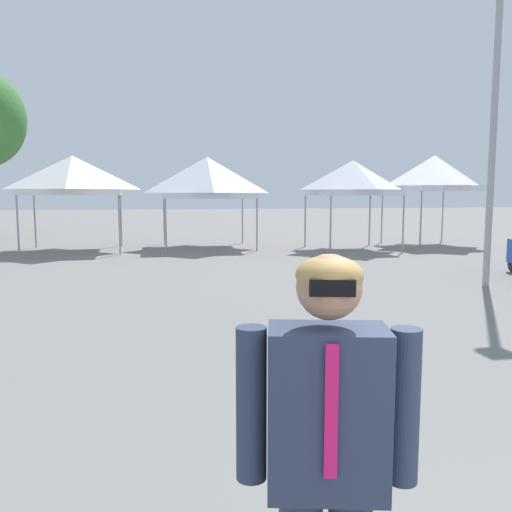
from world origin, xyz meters
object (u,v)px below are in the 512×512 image
person_foreground (326,460)px  light_pole_near_lift (496,80)px  canopy_tent_behind_left (207,178)px  canopy_tent_behind_right (353,178)px  canopy_tent_left_of_center (73,176)px  canopy_tent_right_of_center (434,173)px

person_foreground → light_pole_near_lift: 11.14m
canopy_tent_behind_left → canopy_tent_behind_right: size_ratio=1.06×
canopy_tent_left_of_center → canopy_tent_right_of_center: size_ratio=0.96×
canopy_tent_right_of_center → canopy_tent_behind_right: bearing=-166.0°
canopy_tent_behind_right → canopy_tent_right_of_center: 3.85m
canopy_tent_behind_right → person_foreground: canopy_tent_behind_right is taller
canopy_tent_behind_right → person_foreground: bearing=-112.5°
canopy_tent_behind_left → canopy_tent_right_of_center: canopy_tent_right_of_center is taller
person_foreground → canopy_tent_behind_left: bearing=84.5°
person_foreground → light_pole_near_lift: (6.61, 8.34, 3.30)m
canopy_tent_right_of_center → light_pole_near_lift: bearing=-113.6°
person_foreground → canopy_tent_behind_right: bearing=67.5°
canopy_tent_behind_left → person_foreground: canopy_tent_behind_left is taller
canopy_tent_left_of_center → canopy_tent_behind_right: bearing=-9.3°
canopy_tent_behind_right → canopy_tent_right_of_center: bearing=14.0°
canopy_tent_behind_left → canopy_tent_behind_right: (4.96, -1.81, -0.03)m
canopy_tent_right_of_center → person_foreground: (-10.41, -17.05, -1.75)m
canopy_tent_behind_left → light_pole_near_lift: 10.91m
canopy_tent_right_of_center → canopy_tent_left_of_center: bearing=177.2°
canopy_tent_behind_right → canopy_tent_right_of_center: canopy_tent_right_of_center is taller
canopy_tent_behind_right → light_pole_near_lift: light_pole_near_lift is taller
light_pole_near_lift → canopy_tent_right_of_center: bearing=66.4°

